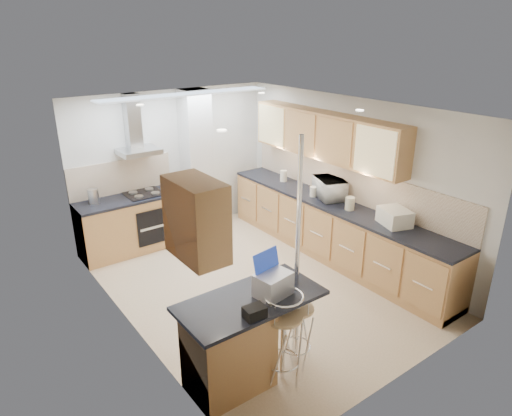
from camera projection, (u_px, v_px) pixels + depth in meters
ground at (256, 284)px, 6.55m from camera, size 4.80×4.80×0.00m
room_shell at (258, 171)px, 6.44m from camera, size 3.64×4.84×2.51m
right_counter at (332, 230)px, 7.20m from camera, size 0.63×4.40×0.92m
back_counter at (132, 224)px, 7.42m from camera, size 1.70×0.63×0.92m
peninsula at (251, 338)px, 4.66m from camera, size 1.47×0.72×0.94m
microwave at (330, 188)px, 7.18m from camera, size 0.57×0.67×0.32m
laptop at (273, 284)px, 4.52m from camera, size 0.38×0.31×0.24m
bag at (255, 312)px, 4.19m from camera, size 0.21×0.16×0.11m
bar_stool_near at (283, 338)px, 4.61m from camera, size 0.49×0.49×1.02m
bar_stool_end at (297, 327)px, 4.87m from camera, size 0.52×0.52×0.91m
jar_a at (284, 176)px, 7.99m from camera, size 0.15×0.15×0.19m
jar_b at (313, 192)px, 7.27m from camera, size 0.14×0.14×0.16m
jar_c at (350, 203)px, 6.73m from camera, size 0.17×0.17×0.19m
jar_d at (395, 220)px, 6.23m from camera, size 0.13×0.13×0.14m
bread_bin at (395, 217)px, 6.21m from camera, size 0.46×0.51×0.22m
kettle at (93, 196)px, 6.96m from camera, size 0.16×0.16×0.23m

